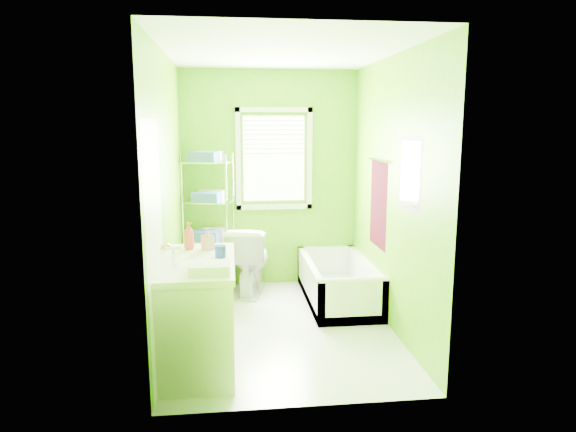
{
  "coord_description": "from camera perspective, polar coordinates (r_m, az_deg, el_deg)",
  "views": [
    {
      "loc": [
        -0.49,
        -4.74,
        1.97
      ],
      "look_at": [
        0.08,
        0.25,
        1.06
      ],
      "focal_mm": 32.0,
      "sensor_mm": 36.0,
      "label": 1
    }
  ],
  "objects": [
    {
      "name": "room_envelope",
      "position": [
        4.78,
        -0.66,
        5.17
      ],
      "size": [
        2.14,
        2.94,
        2.62
      ],
      "color": "#559E07",
      "rests_on": "ground"
    },
    {
      "name": "right_wall_decor",
      "position": [
        5.0,
        11.27,
        2.59
      ],
      "size": [
        0.04,
        1.48,
        1.17
      ],
      "color": "#410713",
      "rests_on": "ground"
    },
    {
      "name": "wire_shelf_unit",
      "position": [
        6.08,
        -8.68,
        1.04
      ],
      "size": [
        0.61,
        0.5,
        1.65
      ],
      "color": "silver",
      "rests_on": "ground"
    },
    {
      "name": "ground",
      "position": [
        5.15,
        -0.62,
        -12.23
      ],
      "size": [
        2.9,
        2.9,
        0.0
      ],
      "primitive_type": "plane",
      "color": "silver",
      "rests_on": "ground"
    },
    {
      "name": "door",
      "position": [
        3.9,
        -14.47,
        -4.46
      ],
      "size": [
        0.09,
        0.8,
        2.0
      ],
      "color": "white",
      "rests_on": "ground"
    },
    {
      "name": "toilet",
      "position": [
        6.03,
        -4.32,
        -4.83
      ],
      "size": [
        0.61,
        0.87,
        0.81
      ],
      "primitive_type": "imported",
      "rotation": [
        0.0,
        0.0,
        2.93
      ],
      "color": "white",
      "rests_on": "ground"
    },
    {
      "name": "window",
      "position": [
        6.19,
        -1.56,
        6.95
      ],
      "size": [
        0.92,
        0.05,
        1.22
      ],
      "color": "white",
      "rests_on": "ground"
    },
    {
      "name": "vanity",
      "position": [
        4.33,
        -9.91,
        -10.16
      ],
      "size": [
        0.6,
        1.18,
        1.12
      ],
      "color": "white",
      "rests_on": "ground"
    },
    {
      "name": "bathtub",
      "position": [
        5.82,
        5.59,
        -7.96
      ],
      "size": [
        0.7,
        1.51,
        0.49
      ],
      "color": "white",
      "rests_on": "ground"
    }
  ]
}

